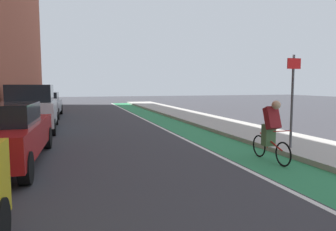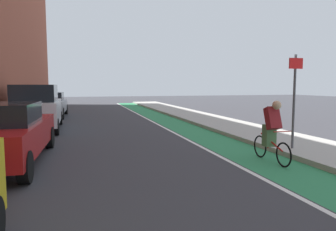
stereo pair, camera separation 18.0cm
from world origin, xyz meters
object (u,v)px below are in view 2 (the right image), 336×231
Objects in this scene: parked_suv_white at (36,107)px; cyclist_mid at (271,131)px; parked_sedan_silver at (50,104)px; parked_sedan_red at (2,133)px; street_sign_post at (294,93)px.

parked_suv_white is 9.98m from cyclist_mid.
cyclist_mid is (6.54, -13.38, 0.02)m from parked_sedan_silver.
parked_suv_white is 1.00× the size of parked_sedan_silver.
parked_sedan_red and parked_sedan_silver have the same top height.
parked_suv_white is at bearing 89.97° from parked_sedan_red.
parked_suv_white is 5.85m from parked_sedan_silver.
street_sign_post is at bearing -58.49° from parked_sedan_silver.
parked_sedan_silver is (0.00, 11.82, -0.00)m from parked_sedan_red.
parked_sedan_red is 1.78× the size of street_sign_post.
cyclist_mid is 1.70m from street_sign_post.
parked_sedan_red is 5.97m from parked_suv_white.
parked_sedan_red is 6.72m from cyclist_mid.
cyclist_mid is at bearing -13.44° from parked_sedan_red.
street_sign_post is at bearing 31.32° from cyclist_mid.
parked_sedan_red is at bearing -90.00° from parked_sedan_silver.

